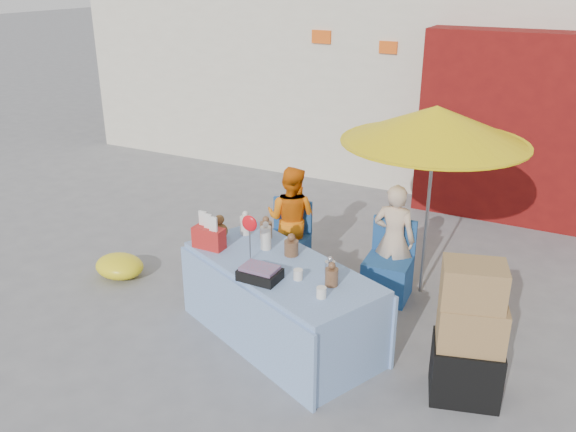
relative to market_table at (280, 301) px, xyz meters
The scene contains 9 objects.
ground 0.64m from the market_table, behind, with size 80.00×80.00×0.00m, color slate.
market_table is the anchor object (origin of this frame).
chair_left 1.40m from the market_table, 115.62° to the left, with size 0.51×0.50×0.85m.
chair_right 1.42m from the market_table, 62.52° to the left, with size 0.51×0.50×0.85m.
vendor_orange 1.53m from the market_table, 113.37° to the left, with size 0.62×0.48×1.27m, color orange.
vendor_beige 1.55m from the market_table, 64.80° to the left, with size 0.46×0.30×1.26m, color beige.
umbrella 2.34m from the market_table, 58.20° to the left, with size 1.90×1.90×2.09m.
box_stack 1.78m from the market_table, ahead, with size 0.66×0.59×1.24m.
tarp_bundle 2.29m from the market_table, behind, with size 0.59×0.48×0.27m, color yellow.
Camera 1 is at (2.92, -4.51, 3.36)m, focal length 38.00 mm.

